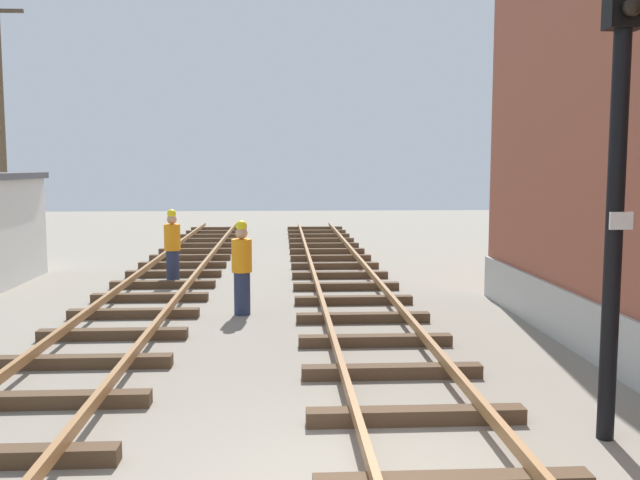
{
  "coord_description": "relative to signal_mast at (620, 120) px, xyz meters",
  "views": [
    {
      "loc": [
        -0.66,
        -5.81,
        2.91
      ],
      "look_at": [
        0.2,
        9.58,
        1.27
      ],
      "focal_mm": 38.82,
      "sensor_mm": 36.0,
      "label": 1
    }
  ],
  "objects": [
    {
      "name": "track_near_building",
      "position": [
        -1.95,
        -1.16,
        -3.25
      ],
      "size": [
        2.5,
        53.06,
        0.32
      ],
      "color": "#4C3826",
      "rests_on": "ground"
    },
    {
      "name": "utility_pole_far",
      "position": [
        -13.02,
        17.49,
        1.07
      ],
      "size": [
        1.8,
        0.24,
        8.53
      ],
      "color": "brown",
      "rests_on": "ground"
    },
    {
      "name": "signal_mast",
      "position": [
        0.0,
        0.0,
        0.0
      ],
      "size": [
        0.36,
        0.4,
        5.39
      ],
      "color": "black",
      "rests_on": "ground"
    },
    {
      "name": "track_worker_foreground",
      "position": [
        -4.25,
        6.53,
        -2.46
      ],
      "size": [
        0.4,
        0.4,
        1.87
      ],
      "color": "#262D4C",
      "rests_on": "ground"
    },
    {
      "name": "track_worker_distant",
      "position": [
        -6.17,
        10.18,
        -2.46
      ],
      "size": [
        0.4,
        0.4,
        1.87
      ],
      "color": "#262D4C",
      "rests_on": "ground"
    }
  ]
}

